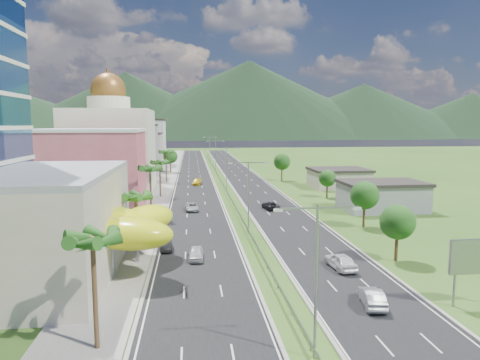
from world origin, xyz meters
name	(u,v)px	position (x,y,z in m)	size (l,w,h in m)	color
ground	(259,253)	(0.00, 0.00, 0.00)	(500.00, 500.00, 0.00)	#2D5119
road_left	(194,174)	(-7.50, 90.00, 0.02)	(11.00, 260.00, 0.04)	black
road_right	(239,173)	(7.50, 90.00, 0.02)	(11.00, 260.00, 0.04)	black
sidewalk_left	(165,174)	(-17.00, 90.00, 0.06)	(7.00, 260.00, 0.12)	gray
median_guardrail	(220,179)	(0.00, 71.99, 0.62)	(0.10, 216.06, 0.76)	gray
streetlight_median_a	(316,266)	(0.00, -25.00, 6.75)	(6.04, 0.25, 11.00)	gray
streetlight_median_b	(248,190)	(0.00, 10.00, 6.75)	(6.04, 0.25, 11.00)	gray
streetlight_median_c	(226,165)	(0.00, 50.00, 6.75)	(6.04, 0.25, 11.00)	gray
streetlight_median_d	(216,153)	(0.00, 95.00, 6.75)	(6.04, 0.25, 11.00)	gray
streetlight_median_e	(210,146)	(0.00, 140.00, 6.75)	(6.04, 0.25, 11.00)	gray
lime_canopy	(89,227)	(-20.00, -4.00, 4.99)	(18.00, 15.00, 7.40)	#CAD514
pink_shophouse	(89,171)	(-28.00, 32.00, 7.50)	(20.00, 15.00, 15.00)	#B84B5A
domed_building	(110,145)	(-28.00, 55.00, 11.35)	(20.00, 20.00, 28.70)	beige
midrise_grey	(130,152)	(-27.00, 80.00, 8.00)	(16.00, 15.00, 16.00)	gray
midrise_beige	(138,153)	(-27.00, 102.00, 6.50)	(16.00, 15.00, 13.00)	#A49C87
midrise_white	(145,143)	(-27.00, 125.00, 9.00)	(16.00, 15.00, 18.00)	silver
billboard	(477,258)	(17.00, -18.00, 4.42)	(5.20, 0.35, 6.20)	gray
shed_near	(382,197)	(28.00, 25.00, 2.50)	(15.00, 10.00, 5.00)	gray
shed_far	(339,179)	(30.00, 55.00, 2.20)	(14.00, 12.00, 4.40)	#A49C87
palm_tree_a	(93,243)	(-15.50, -22.00, 8.02)	(3.60, 3.60, 9.10)	#47301C
palm_tree_b	(136,199)	(-15.50, 2.00, 7.06)	(3.60, 3.60, 8.10)	#47301C
palm_tree_c	(150,171)	(-15.50, 22.00, 8.50)	(3.60, 3.60, 9.60)	#47301C
palm_tree_d	(160,164)	(-15.50, 45.00, 7.54)	(3.60, 3.60, 8.60)	#47301C
palm_tree_e	(166,153)	(-15.50, 70.00, 8.31)	(3.60, 3.60, 9.40)	#47301C
leafy_tree_lfar	(170,156)	(-15.50, 95.00, 5.58)	(4.90, 4.90, 8.05)	#47301C
leafy_tree_ra	(398,222)	(16.00, -5.00, 4.78)	(4.20, 4.20, 6.90)	#47301C
leafy_tree_rb	(365,195)	(19.00, 12.00, 5.18)	(4.55, 4.55, 7.47)	#47301C
leafy_tree_rc	(327,178)	(22.00, 40.00, 4.37)	(3.85, 3.85, 6.33)	#47301C
leafy_tree_rd	(282,162)	(18.00, 70.00, 5.58)	(4.90, 4.90, 8.05)	#47301C
mountain_ridge	(249,139)	(60.00, 450.00, 0.00)	(860.00, 140.00, 90.00)	black
car_white_near_left	(196,253)	(-8.01, -1.71, 0.78)	(1.76, 4.37, 1.49)	silver
car_dark_left	(166,244)	(-11.94, 2.87, 0.79)	(1.59, 4.57, 1.51)	black
car_silver_mid_left	(192,207)	(-8.45, 28.27, 0.76)	(2.39, 5.19, 1.44)	#A1A4A8
car_yellow_far_left	(197,182)	(-6.92, 63.98, 0.81)	(2.16, 5.32, 1.55)	gold
car_white_near_right	(341,261)	(8.34, -7.04, 0.94)	(2.12, 5.26, 1.79)	white
car_silver_right	(372,297)	(7.70, -17.06, 0.84)	(1.69, 4.84, 1.59)	#95979C
car_dark_far_right	(271,205)	(6.80, 27.97, 0.77)	(2.42, 5.24, 1.46)	black
motorcycle	(186,288)	(-9.12, -12.65, 0.72)	(0.64, 2.13, 1.36)	black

